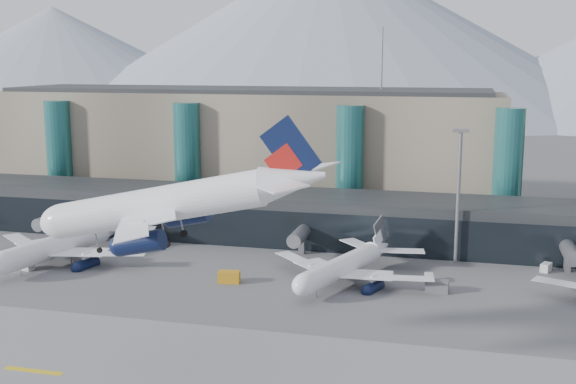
# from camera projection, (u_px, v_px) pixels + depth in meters

# --- Properties ---
(ground) EXTENTS (900.00, 900.00, 0.00)m
(ground) POSITION_uv_depth(u_px,v_px,m) (225.00, 341.00, 99.53)
(ground) COLOR #515154
(ground) RESTS_ON ground
(concourse) EXTENTS (170.00, 27.00, 10.00)m
(concourse) POSITION_uv_depth(u_px,v_px,m) (313.00, 218.00, 153.66)
(concourse) COLOR black
(concourse) RESTS_ON ground
(terminal_main) EXTENTS (130.00, 30.00, 31.00)m
(terminal_main) POSITION_uv_depth(u_px,v_px,m) (246.00, 148.00, 188.53)
(terminal_main) COLOR gray
(terminal_main) RESTS_ON ground
(teal_towers) EXTENTS (116.40, 19.40, 46.00)m
(teal_towers) POSITION_uv_depth(u_px,v_px,m) (266.00, 163.00, 171.14)
(teal_towers) COLOR #246564
(teal_towers) RESTS_ON ground
(mountain_ridge) EXTENTS (910.00, 400.00, 110.00)m
(mountain_ridge) POSITION_uv_depth(u_px,v_px,m) (448.00, 47.00, 449.63)
(mountain_ridge) COLOR gray
(mountain_ridge) RESTS_ON ground
(lightmast_mid) EXTENTS (3.00, 1.20, 25.60)m
(lightmast_mid) POSITION_uv_depth(u_px,v_px,m) (459.00, 188.00, 135.44)
(lightmast_mid) COLOR slate
(lightmast_mid) RESTS_ON ground
(hero_jet) EXTENTS (37.33, 38.77, 12.48)m
(hero_jet) POSITION_uv_depth(u_px,v_px,m) (187.00, 193.00, 85.31)
(hero_jet) COLOR white
(hero_jet) RESTS_ON ground
(jet_parked_left) EXTENTS (36.47, 37.30, 12.00)m
(jet_parked_left) POSITION_uv_depth(u_px,v_px,m) (70.00, 236.00, 139.99)
(jet_parked_left) COLOR white
(jet_parked_left) RESTS_ON ground
(jet_parked_mid) EXTENTS (31.34, 33.34, 10.72)m
(jet_parked_mid) POSITION_uv_depth(u_px,v_px,m) (350.00, 257.00, 126.62)
(jet_parked_mid) COLOR white
(jet_parked_mid) RESTS_ON ground
(veh_a) EXTENTS (3.17, 2.07, 1.67)m
(veh_a) POSITION_uv_depth(u_px,v_px,m) (25.00, 265.00, 133.19)
(veh_a) COLOR silver
(veh_a) RESTS_ON ground
(veh_b) EXTENTS (2.34, 3.19, 1.66)m
(veh_b) POSITION_uv_depth(u_px,v_px,m) (155.00, 242.00, 150.45)
(veh_b) COLOR #C18216
(veh_b) RESTS_ON ground
(veh_c) EXTENTS (3.86, 2.18, 2.09)m
(veh_c) POSITION_uv_depth(u_px,v_px,m) (437.00, 286.00, 120.32)
(veh_c) COLOR #535359
(veh_c) RESTS_ON ground
(veh_d) EXTENTS (2.36, 3.03, 1.53)m
(veh_d) POSITION_uv_depth(u_px,v_px,m) (546.00, 267.00, 132.11)
(veh_d) COLOR silver
(veh_d) RESTS_ON ground
(veh_g) EXTENTS (1.73, 2.60, 1.42)m
(veh_g) POSITION_uv_depth(u_px,v_px,m) (429.00, 278.00, 125.98)
(veh_g) COLOR silver
(veh_g) RESTS_ON ground
(veh_h) EXTENTS (3.99, 2.52, 2.06)m
(veh_h) POSITION_uv_depth(u_px,v_px,m) (229.00, 277.00, 125.42)
(veh_h) COLOR #C18216
(veh_h) RESTS_ON ground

